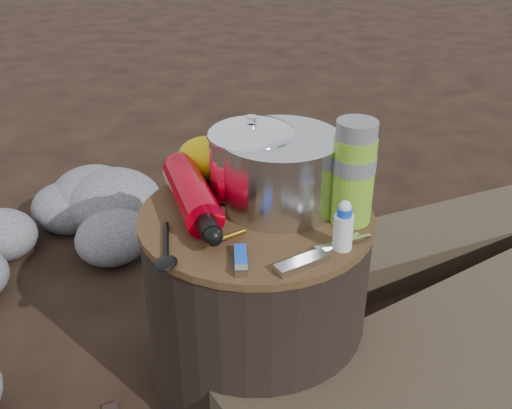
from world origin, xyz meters
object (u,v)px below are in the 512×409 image
(thermos, at_px, (353,173))
(stump, at_px, (256,300))
(fuel_bottle, at_px, (192,193))
(travel_mug, at_px, (312,169))
(camping_pot, at_px, (252,162))

(thermos, bearing_deg, stump, -170.92)
(fuel_bottle, height_order, travel_mug, travel_mug)
(camping_pot, distance_m, fuel_bottle, 0.14)
(camping_pot, xyz_separation_m, travel_mug, (0.12, 0.05, -0.02))
(travel_mug, bearing_deg, fuel_bottle, -150.75)
(camping_pot, bearing_deg, stump, -65.66)
(stump, relative_size, thermos, 2.31)
(stump, bearing_deg, thermos, 9.08)
(stump, xyz_separation_m, travel_mug, (0.10, 0.11, 0.30))
(stump, bearing_deg, travel_mug, 48.68)
(camping_pot, distance_m, travel_mug, 0.14)
(stump, relative_size, camping_pot, 2.70)
(thermos, bearing_deg, travel_mug, 140.55)
(stump, bearing_deg, camping_pot, 114.34)
(stump, distance_m, thermos, 0.39)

